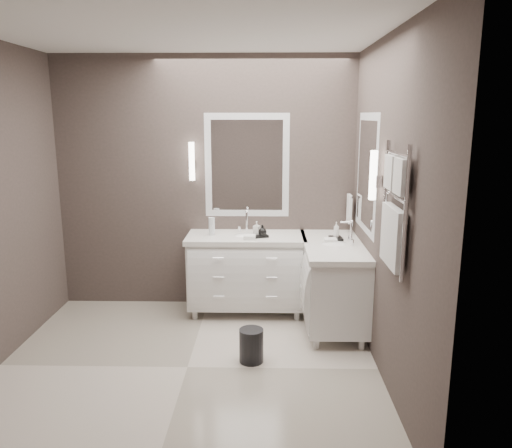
{
  "coord_description": "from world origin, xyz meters",
  "views": [
    {
      "loc": [
        0.66,
        -3.83,
        2.08
      ],
      "look_at": [
        0.56,
        0.7,
        1.09
      ],
      "focal_mm": 35.0,
      "sensor_mm": 36.0,
      "label": 1
    }
  ],
  "objects_px": {
    "towel_ladder": "(394,215)",
    "vanity_back": "(246,269)",
    "vanity_right": "(333,279)",
    "waste_bin": "(251,345)"
  },
  "relations": [
    {
      "from": "vanity_right",
      "to": "towel_ladder",
      "type": "relative_size",
      "value": 1.38
    },
    {
      "from": "vanity_right",
      "to": "waste_bin",
      "type": "height_order",
      "value": "vanity_right"
    },
    {
      "from": "vanity_right",
      "to": "waste_bin",
      "type": "relative_size",
      "value": 4.24
    },
    {
      "from": "vanity_back",
      "to": "waste_bin",
      "type": "xyz_separation_m",
      "value": [
        0.09,
        -1.11,
        -0.34
      ]
    },
    {
      "from": "vanity_right",
      "to": "towel_ladder",
      "type": "height_order",
      "value": "towel_ladder"
    },
    {
      "from": "vanity_back",
      "to": "towel_ladder",
      "type": "height_order",
      "value": "towel_ladder"
    },
    {
      "from": "vanity_back",
      "to": "towel_ladder",
      "type": "bearing_deg",
      "value": -55.9
    },
    {
      "from": "towel_ladder",
      "to": "vanity_back",
      "type": "bearing_deg",
      "value": 124.1
    },
    {
      "from": "vanity_back",
      "to": "towel_ladder",
      "type": "relative_size",
      "value": 1.38
    },
    {
      "from": "vanity_right",
      "to": "towel_ladder",
      "type": "distance_m",
      "value": 1.6
    }
  ]
}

